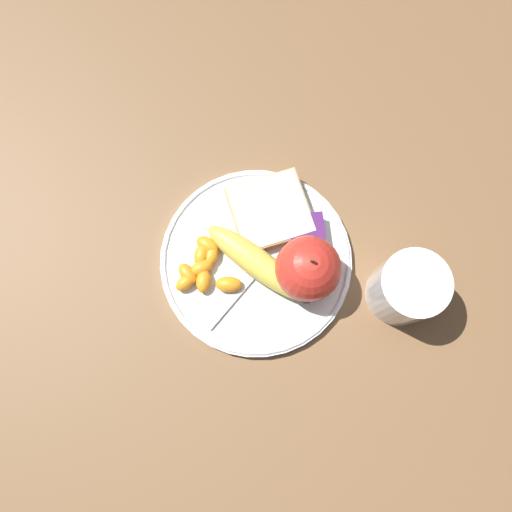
{
  "coord_description": "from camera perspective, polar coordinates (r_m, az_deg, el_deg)",
  "views": [
    {
      "loc": [
        0.02,
        0.15,
        0.64
      ],
      "look_at": [
        0.0,
        0.0,
        0.03
      ],
      "focal_mm": 35.0,
      "sensor_mm": 36.0,
      "label": 1
    }
  ],
  "objects": [
    {
      "name": "orange_segment_2",
      "position": [
        0.64,
        -7.83,
        -2.0
      ],
      "size": [
        0.03,
        0.04,
        0.02
      ],
      "color": "orange",
      "rests_on": "plate"
    },
    {
      "name": "ground_plane",
      "position": [
        0.66,
        0.0,
        -0.64
      ],
      "size": [
        3.0,
        3.0,
        0.0
      ],
      "primitive_type": "plane",
      "color": "brown"
    },
    {
      "name": "fork",
      "position": [
        0.64,
        0.04,
        -1.58
      ],
      "size": [
        0.13,
        0.13,
        0.0
      ],
      "rotation": [
        0.0,
        0.0,
        10.19
      ],
      "color": "silver",
      "rests_on": "plate"
    },
    {
      "name": "orange_segment_4",
      "position": [
        0.63,
        -3.13,
        -3.26
      ],
      "size": [
        0.04,
        0.02,
        0.02
      ],
      "color": "orange",
      "rests_on": "plate"
    },
    {
      "name": "orange_segment_7",
      "position": [
        0.65,
        -6.24,
        0.13
      ],
      "size": [
        0.03,
        0.04,
        0.02
      ],
      "color": "orange",
      "rests_on": "plate"
    },
    {
      "name": "banana",
      "position": [
        0.63,
        0.7,
        -0.83
      ],
      "size": [
        0.14,
        0.13,
        0.04
      ],
      "color": "#E0CC4C",
      "rests_on": "plate"
    },
    {
      "name": "bread_slice",
      "position": [
        0.66,
        1.64,
        5.07
      ],
      "size": [
        0.11,
        0.11,
        0.02
      ],
      "color": "tan",
      "rests_on": "plate"
    },
    {
      "name": "orange_segment_0",
      "position": [
        0.64,
        -5.08,
        0.15
      ],
      "size": [
        0.03,
        0.03,
        0.02
      ],
      "color": "orange",
      "rests_on": "plate"
    },
    {
      "name": "apple",
      "position": [
        0.61,
        5.97,
        -1.45
      ],
      "size": [
        0.08,
        0.08,
        0.09
      ],
      "color": "red",
      "rests_on": "plate"
    },
    {
      "name": "juice_glass",
      "position": [
        0.64,
        16.77,
        -3.63
      ],
      "size": [
        0.08,
        0.08,
        0.09
      ],
      "color": "silver",
      "rests_on": "ground_plane"
    },
    {
      "name": "orange_segment_8",
      "position": [
        0.64,
        -8.02,
        -2.96
      ],
      "size": [
        0.03,
        0.03,
        0.02
      ],
      "color": "orange",
      "rests_on": "plate"
    },
    {
      "name": "plate",
      "position": [
        0.65,
        0.0,
        -0.49
      ],
      "size": [
        0.25,
        0.25,
        0.01
      ],
      "color": "silver",
      "rests_on": "ground_plane"
    },
    {
      "name": "orange_segment_5",
      "position": [
        0.64,
        -6.24,
        -1.34
      ],
      "size": [
        0.04,
        0.03,
        0.02
      ],
      "color": "orange",
      "rests_on": "plate"
    },
    {
      "name": "orange_segment_3",
      "position": [
        0.65,
        -5.54,
        1.24
      ],
      "size": [
        0.04,
        0.04,
        0.02
      ],
      "color": "orange",
      "rests_on": "plate"
    },
    {
      "name": "orange_segment_6",
      "position": [
        0.64,
        -2.2,
        1.18
      ],
      "size": [
        0.04,
        0.04,
        0.02
      ],
      "color": "orange",
      "rests_on": "plate"
    },
    {
      "name": "jam_packet",
      "position": [
        0.65,
        5.75,
        3.09
      ],
      "size": [
        0.05,
        0.04,
        0.02
      ],
      "color": "white",
      "rests_on": "plate"
    },
    {
      "name": "orange_segment_1",
      "position": [
        0.64,
        -6.02,
        -2.85
      ],
      "size": [
        0.02,
        0.03,
        0.02
      ],
      "color": "orange",
      "rests_on": "plate"
    }
  ]
}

